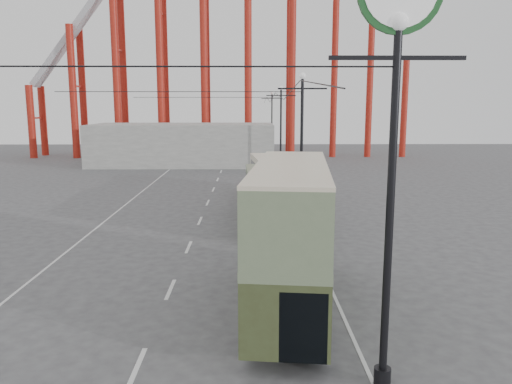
{
  "coord_description": "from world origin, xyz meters",
  "views": [
    {
      "loc": [
        2.16,
        -14.9,
        7.2
      ],
      "look_at": [
        2.48,
        9.34,
        3.0
      ],
      "focal_mm": 35.0,
      "sensor_mm": 36.0,
      "label": 1
    }
  ],
  "objects_px": {
    "double_decker_bus": "(291,229)",
    "single_decker_cream": "(272,176)",
    "single_decker_green": "(268,195)",
    "pedestrian": "(265,227)",
    "lamp_post_near": "(396,77)"
  },
  "relations": [
    {
      "from": "double_decker_bus",
      "to": "single_decker_cream",
      "type": "distance_m",
      "value": 22.13
    },
    {
      "from": "lamp_post_near",
      "to": "pedestrian",
      "type": "height_order",
      "value": "lamp_post_near"
    },
    {
      "from": "lamp_post_near",
      "to": "double_decker_bus",
      "type": "relative_size",
      "value": 1.09
    },
    {
      "from": "single_decker_green",
      "to": "double_decker_bus",
      "type": "bearing_deg",
      "value": -90.87
    },
    {
      "from": "lamp_post_near",
      "to": "single_decker_cream",
      "type": "height_order",
      "value": "lamp_post_near"
    },
    {
      "from": "pedestrian",
      "to": "single_decker_cream",
      "type": "bearing_deg",
      "value": -136.06
    },
    {
      "from": "single_decker_green",
      "to": "single_decker_cream",
      "type": "xyz_separation_m",
      "value": [
        0.64,
        8.62,
        0.02
      ]
    },
    {
      "from": "double_decker_bus",
      "to": "pedestrian",
      "type": "xyz_separation_m",
      "value": [
        -0.61,
        8.4,
        -1.97
      ]
    },
    {
      "from": "lamp_post_near",
      "to": "single_decker_green",
      "type": "relative_size",
      "value": 0.99
    },
    {
      "from": "double_decker_bus",
      "to": "pedestrian",
      "type": "distance_m",
      "value": 8.65
    },
    {
      "from": "single_decker_green",
      "to": "single_decker_cream",
      "type": "relative_size",
      "value": 1.07
    },
    {
      "from": "single_decker_cream",
      "to": "pedestrian",
      "type": "height_order",
      "value": "single_decker_cream"
    },
    {
      "from": "double_decker_bus",
      "to": "pedestrian",
      "type": "relative_size",
      "value": 5.22
    },
    {
      "from": "pedestrian",
      "to": "single_decker_green",
      "type": "bearing_deg",
      "value": -135.76
    },
    {
      "from": "double_decker_bus",
      "to": "single_decker_green",
      "type": "xyz_separation_m",
      "value": [
        -0.28,
        13.47,
        -1.2
      ]
    }
  ]
}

